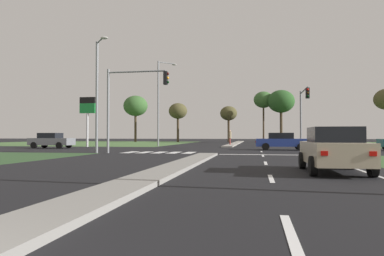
{
  "coord_description": "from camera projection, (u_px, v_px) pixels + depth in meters",
  "views": [
    {
      "loc": [
        3.05,
        -1.28,
        1.29
      ],
      "look_at": [
        -1.94,
        26.71,
        1.88
      ],
      "focal_mm": 33.48,
      "sensor_mm": 36.0,
      "label": 1
    }
  ],
  "objects": [
    {
      "name": "edge_line_right",
      "position": [
        367.0,
        173.0,
        12.38
      ],
      "size": [
        0.14,
        24.0,
        0.01
      ],
      "primitive_type": "cube",
      "color": "silver",
      "rests_on": "ground"
    },
    {
      "name": "car_beige_third",
      "position": [
        333.0,
        149.0,
        12.44
      ],
      "size": [
        1.99,
        4.16,
        1.58
      ],
      "color": "#BCAD8E",
      "rests_on": "ground"
    },
    {
      "name": "treeline_second",
      "position": [
        178.0,
        111.0,
        68.67
      ],
      "size": [
        3.55,
        3.55,
        7.49
      ],
      "color": "#423323",
      "rests_on": "ground"
    },
    {
      "name": "street_lamp_third",
      "position": [
        160.0,
        99.0,
        43.05
      ],
      "size": [
        2.04,
        1.63,
        10.23
      ],
      "color": "gray",
      "rests_on": "ground"
    },
    {
      "name": "crosswalk_bar_third",
      "position": [
        159.0,
        152.0,
        26.9
      ],
      "size": [
        0.7,
        2.8,
        0.01
      ],
      "primitive_type": "cube",
      "color": "silver",
      "rests_on": "ground"
    },
    {
      "name": "lane_dash_third",
      "position": [
        266.0,
        163.0,
        16.58
      ],
      "size": [
        0.14,
        2.0,
        0.01
      ],
      "primitive_type": "cube",
      "color": "silver",
      "rests_on": "ground"
    },
    {
      "name": "crosswalk_bar_fourth",
      "position": [
        174.0,
        153.0,
        26.7
      ],
      "size": [
        0.7,
        2.8,
        0.01
      ],
      "primitive_type": "cube",
      "color": "silver",
      "rests_on": "ground"
    },
    {
      "name": "crosswalk_bar_fifth",
      "position": [
        189.0,
        153.0,
        26.5
      ],
      "size": [
        0.7,
        2.8,
        0.01
      ],
      "primitive_type": "cube",
      "color": "silver",
      "rests_on": "ground"
    },
    {
      "name": "lane_dash_second",
      "position": [
        271.0,
        178.0,
        10.67
      ],
      "size": [
        0.14,
        2.0,
        0.01
      ],
      "primitive_type": "cube",
      "color": "silver",
      "rests_on": "ground"
    },
    {
      "name": "ground_plane",
      "position": [
        220.0,
        150.0,
        31.3
      ],
      "size": [
        200.0,
        200.0,
        0.0
      ],
      "primitive_type": "plane",
      "color": "black"
    },
    {
      "name": "treeline_fourth",
      "position": [
        281.0,
        102.0,
        62.7
      ],
      "size": [
        4.68,
        4.68,
        9.25
      ],
      "color": "#423323",
      "rests_on": "ground"
    },
    {
      "name": "traffic_signal_far_right",
      "position": [
        303.0,
        107.0,
        34.68
      ],
      "size": [
        0.32,
        5.27,
        5.82
      ],
      "color": "gray",
      "rests_on": "ground"
    },
    {
      "name": "pedestrian_at_median",
      "position": [
        230.0,
        136.0,
        44.99
      ],
      "size": [
        0.34,
        0.34,
        1.84
      ],
      "rotation": [
        0.0,
        0.0,
        4.9
      ],
      "color": "maroon",
      "rests_on": "median_island_far"
    },
    {
      "name": "treeline_near",
      "position": [
        136.0,
        106.0,
        71.13
      ],
      "size": [
        4.78,
        4.78,
        9.2
      ],
      "color": "#423323",
      "rests_on": "ground"
    },
    {
      "name": "treeline_fifth",
      "position": [
        263.0,
        100.0,
        64.38
      ],
      "size": [
        3.48,
        3.48,
        9.2
      ],
      "color": "#423323",
      "rests_on": "ground"
    },
    {
      "name": "stop_bar_near",
      "position": [
        267.0,
        155.0,
        23.74
      ],
      "size": [
        6.4,
        0.5,
        0.01
      ],
      "primitive_type": "cube",
      "color": "silver",
      "rests_on": "ground"
    },
    {
      "name": "grass_verge_far_left",
      "position": [
        83.0,
        143.0,
        59.89
      ],
      "size": [
        35.0,
        35.0,
        0.01
      ],
      "primitive_type": "cube",
      "color": "#476B38",
      "rests_on": "ground"
    },
    {
      "name": "car_grey_second",
      "position": [
        51.0,
        140.0,
        35.81
      ],
      "size": [
        4.28,
        2.01,
        1.54
      ],
      "rotation": [
        0.0,
        0.0,
        -1.57
      ],
      "color": "slate",
      "rests_on": "ground"
    },
    {
      "name": "median_island_far",
      "position": [
        236.0,
        143.0,
        55.91
      ],
      "size": [
        1.2,
        36.0,
        0.14
      ],
      "primitive_type": "cube",
      "color": "gray",
      "rests_on": "ground"
    },
    {
      "name": "lane_dash_fifth",
      "position": [
        261.0,
        152.0,
        28.39
      ],
      "size": [
        0.14,
        2.0,
        0.01
      ],
      "primitive_type": "cube",
      "color": "silver",
      "rests_on": "ground"
    },
    {
      "name": "street_lamp_second",
      "position": [
        98.0,
        90.0,
        26.16
      ],
      "size": [
        1.63,
        1.81,
        8.22
      ],
      "color": "gray",
      "rests_on": "ground"
    },
    {
      "name": "traffic_signal_near_left",
      "position": [
        129.0,
        95.0,
        25.94
      ],
      "size": [
        4.68,
        0.32,
        6.16
      ],
      "color": "gray",
      "rests_on": "ground"
    },
    {
      "name": "lane_dash_fourth",
      "position": [
        263.0,
        156.0,
        22.48
      ],
      "size": [
        0.14,
        2.0,
        0.01
      ],
      "primitive_type": "cube",
      "color": "silver",
      "rests_on": "ground"
    },
    {
      "name": "crosswalk_bar_near",
      "position": [
        130.0,
        152.0,
        27.3
      ],
      "size": [
        0.7,
        2.8,
        0.01
      ],
      "primitive_type": "cube",
      "color": "silver",
      "rests_on": "ground"
    },
    {
      "name": "crosswalk_bar_second",
      "position": [
        145.0,
        152.0,
        27.1
      ],
      "size": [
        0.7,
        2.8,
        0.01
      ],
      "primitive_type": "cube",
      "color": "silver",
      "rests_on": "ground"
    },
    {
      "name": "lane_dash_near",
      "position": [
        290.0,
        232.0,
        4.77
      ],
      "size": [
        0.14,
        2.0,
        0.01
      ],
      "primitive_type": "cube",
      "color": "silver",
      "rests_on": "ground"
    },
    {
      "name": "car_blue_near",
      "position": [
        282.0,
        141.0,
        31.52
      ],
      "size": [
        4.64,
        2.08,
        1.52
      ],
      "rotation": [
        0.0,
        0.0,
        -1.57
      ],
      "color": "navy",
      "rests_on": "ground"
    },
    {
      "name": "treeline_third",
      "position": [
        229.0,
        114.0,
        68.89
      ],
      "size": [
        3.25,
        3.25,
        6.93
      ],
      "color": "#423323",
      "rests_on": "ground"
    },
    {
      "name": "median_island_near",
      "position": [
        168.0,
        170.0,
        12.6
      ],
      "size": [
        1.2,
        22.0,
        0.14
      ],
      "primitive_type": "cube",
      "color": "gray",
      "rests_on": "ground"
    },
    {
      "name": "fuel_price_totem",
      "position": [
        87.0,
        111.0,
        39.95
      ],
      "size": [
        1.8,
        0.24,
        5.57
      ],
      "color": "silver",
      "rests_on": "ground"
    }
  ]
}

